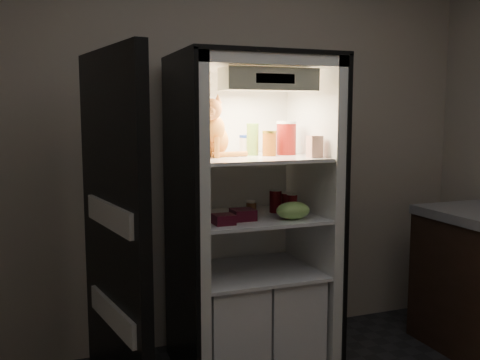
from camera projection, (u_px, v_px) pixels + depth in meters
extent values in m
plane|color=#A89C8C|center=(226.00, 142.00, 3.55)|extent=(3.60, 0.00, 3.60)
cube|color=white|center=(233.00, 208.00, 3.48)|extent=(0.85, 0.06, 1.85)
cube|color=white|center=(187.00, 222.00, 3.04)|extent=(0.06, 0.70, 1.85)
cube|color=white|center=(310.00, 213.00, 3.32)|extent=(0.06, 0.70, 1.85)
cube|color=white|center=(252.00, 64.00, 3.07)|extent=(0.85, 0.70, 0.06)
cube|color=white|center=(251.00, 360.00, 3.29)|extent=(0.85, 0.70, 0.06)
cube|color=black|center=(180.00, 222.00, 3.03)|extent=(0.02, 0.72, 1.87)
cube|color=black|center=(316.00, 212.00, 3.34)|extent=(0.02, 0.72, 1.87)
cube|color=black|center=(252.00, 57.00, 3.07)|extent=(0.90, 0.72, 0.02)
cube|color=white|center=(254.00, 158.00, 3.11)|extent=(0.73, 0.62, 0.02)
cube|color=white|center=(254.00, 217.00, 3.15)|extent=(0.73, 0.62, 0.02)
cube|color=white|center=(226.00, 315.00, 3.16)|extent=(0.34, 0.58, 0.48)
cube|color=white|center=(280.00, 308.00, 3.29)|extent=(0.34, 0.58, 0.48)
cube|color=white|center=(253.00, 271.00, 3.19)|extent=(0.73, 0.62, 0.02)
cube|color=#EEEBC3|center=(269.00, 79.00, 2.86)|extent=(0.52, 0.18, 0.12)
cube|color=black|center=(275.00, 78.00, 2.78)|extent=(0.22, 0.01, 0.05)
cube|color=black|center=(114.00, 237.00, 2.66)|extent=(0.22, 0.87, 1.85)
cube|color=white|center=(116.00, 314.00, 2.65)|extent=(0.18, 0.64, 0.12)
cube|color=white|center=(113.00, 215.00, 2.59)|extent=(0.18, 0.64, 0.12)
ellipsoid|color=#CD5C1A|center=(213.00, 141.00, 3.13)|extent=(0.25, 0.28, 0.19)
ellipsoid|color=#CD5C1A|center=(212.00, 129.00, 3.03)|extent=(0.19, 0.18, 0.16)
sphere|color=orange|center=(211.00, 109.00, 2.96)|extent=(0.15, 0.15, 0.12)
sphere|color=orange|center=(211.00, 112.00, 2.91)|extent=(0.07, 0.07, 0.05)
cone|color=orange|center=(205.00, 99.00, 2.96)|extent=(0.06, 0.06, 0.05)
cone|color=orange|center=(218.00, 99.00, 2.96)|extent=(0.06, 0.06, 0.05)
cylinder|color=#CD5C1A|center=(206.00, 148.00, 2.99)|extent=(0.03, 0.03, 0.12)
cylinder|color=#CD5C1A|center=(217.00, 148.00, 2.99)|extent=(0.03, 0.03, 0.12)
cylinder|color=#CD5C1A|center=(230.00, 154.00, 3.06)|extent=(0.22, 0.05, 0.03)
cylinder|color=#268C33|center=(253.00, 141.00, 3.19)|extent=(0.07, 0.07, 0.17)
cylinder|color=#268C33|center=(253.00, 125.00, 3.18)|extent=(0.07, 0.07, 0.02)
cylinder|color=white|center=(246.00, 146.00, 3.24)|extent=(0.08, 0.08, 0.10)
cylinder|color=#1A3FB9|center=(246.00, 136.00, 3.24)|extent=(0.09, 0.09, 0.02)
cylinder|color=maroon|center=(269.00, 145.00, 3.15)|extent=(0.08, 0.08, 0.13)
cylinder|color=#AA942D|center=(269.00, 132.00, 3.14)|extent=(0.08, 0.08, 0.01)
cylinder|color=maroon|center=(286.00, 139.00, 3.23)|extent=(0.12, 0.12, 0.19)
cylinder|color=white|center=(286.00, 122.00, 3.22)|extent=(0.12, 0.12, 0.02)
cube|color=silver|center=(315.00, 147.00, 3.03)|extent=(0.07, 0.07, 0.12)
cylinder|color=black|center=(276.00, 201.00, 3.25)|extent=(0.07, 0.07, 0.13)
cylinder|color=#B2B2B2|center=(276.00, 190.00, 3.24)|extent=(0.07, 0.07, 0.00)
cylinder|color=black|center=(287.00, 203.00, 3.26)|extent=(0.06, 0.06, 0.12)
cylinder|color=#B2B2B2|center=(287.00, 193.00, 3.25)|extent=(0.06, 0.06, 0.00)
cylinder|color=black|center=(292.00, 204.00, 3.21)|extent=(0.06, 0.06, 0.11)
cylinder|color=#B2B2B2|center=(292.00, 194.00, 3.20)|extent=(0.06, 0.06, 0.00)
cylinder|color=#5A3419|center=(251.00, 209.00, 3.16)|extent=(0.06, 0.06, 0.08)
cylinder|color=#B2B2B2|center=(251.00, 202.00, 3.16)|extent=(0.06, 0.06, 0.01)
ellipsoid|color=#78AF51|center=(293.00, 210.00, 3.04)|extent=(0.20, 0.15, 0.10)
cube|color=#500D1F|center=(224.00, 219.00, 2.90)|extent=(0.11, 0.11, 0.05)
cube|color=#500D1F|center=(243.00, 215.00, 3.02)|extent=(0.13, 0.13, 0.06)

